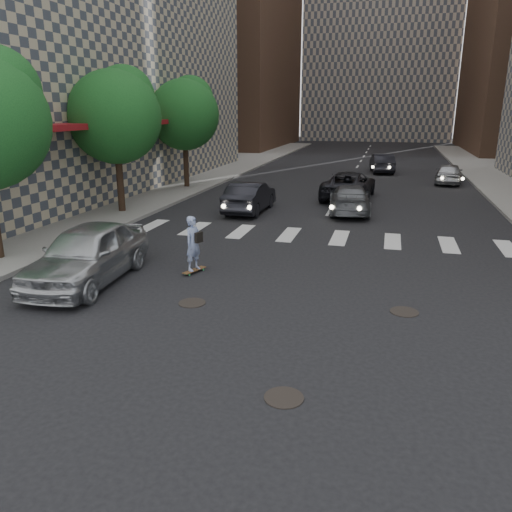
{
  "coord_description": "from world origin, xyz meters",
  "views": [
    {
      "loc": [
        2.69,
        -9.98,
        4.85
      ],
      "look_at": [
        -0.38,
        1.54,
        1.3
      ],
      "focal_mm": 35.0,
      "sensor_mm": 36.0,
      "label": 1
    }
  ],
  "objects": [
    {
      "name": "traffic_car_e",
      "position": [
        2.07,
        30.48,
        0.72
      ],
      "size": [
        2.13,
        4.57,
        1.45
      ],
      "primitive_type": "imported",
      "rotation": [
        0.0,
        0.0,
        3.28
      ],
      "color": "black",
      "rests_on": "ground"
    },
    {
      "name": "silver_sedan",
      "position": [
        -5.5,
        2.0,
        0.85
      ],
      "size": [
        2.34,
        5.09,
        1.69
      ],
      "primitive_type": "imported",
      "rotation": [
        0.0,
        0.0,
        0.07
      ],
      "color": "#B7BABE",
      "rests_on": "ground"
    },
    {
      "name": "traffic_car_a",
      "position": [
        -3.74,
        13.0,
        0.73
      ],
      "size": [
        1.6,
        4.45,
        1.46
      ],
      "primitive_type": "imported",
      "rotation": [
        0.0,
        0.0,
        3.13
      ],
      "color": "black",
      "rests_on": "ground"
    },
    {
      "name": "manhole_c",
      "position": [
        3.3,
        2.0,
        0.01
      ],
      "size": [
        0.7,
        0.7,
        0.02
      ],
      "primitive_type": "cylinder",
      "color": "black",
      "rests_on": "ground"
    },
    {
      "name": "traffic_car_b",
      "position": [
        0.94,
        14.0,
        0.68
      ],
      "size": [
        2.37,
        4.83,
        1.35
      ],
      "primitive_type": "imported",
      "rotation": [
        0.0,
        0.0,
        3.25
      ],
      "color": "#57595E",
      "rests_on": "ground"
    },
    {
      "name": "manhole_a",
      "position": [
        1.2,
        -2.5,
        0.01
      ],
      "size": [
        0.7,
        0.7,
        0.02
      ],
      "primitive_type": "cylinder",
      "color": "black",
      "rests_on": "ground"
    },
    {
      "name": "traffic_car_d",
      "position": [
        6.5,
        25.32,
        0.69
      ],
      "size": [
        2.11,
        4.21,
        1.38
      ],
      "primitive_type": "imported",
      "rotation": [
        0.0,
        0.0,
        3.02
      ],
      "color": "#A4A6AB",
      "rests_on": "ground"
    },
    {
      "name": "traffic_car_c",
      "position": [
        0.57,
        18.0,
        0.75
      ],
      "size": [
        2.83,
        5.52,
        1.49
      ],
      "primitive_type": "imported",
      "rotation": [
        0.0,
        0.0,
        3.08
      ],
      "color": "black",
      "rests_on": "ground"
    },
    {
      "name": "tree_b",
      "position": [
        -9.45,
        11.14,
        4.65
      ],
      "size": [
        4.2,
        4.2,
        6.6
      ],
      "color": "#382619",
      "rests_on": "sidewalk_left"
    },
    {
      "name": "ground",
      "position": [
        0.0,
        0.0,
        0.0
      ],
      "size": [
        160.0,
        160.0,
        0.0
      ],
      "primitive_type": "plane",
      "color": "black",
      "rests_on": "ground"
    },
    {
      "name": "skateboarder",
      "position": [
        -2.86,
        3.55,
        0.92
      ],
      "size": [
        0.58,
        0.91,
        1.76
      ],
      "rotation": [
        0.0,
        0.0,
        -0.35
      ],
      "color": "brown",
      "rests_on": "ground"
    },
    {
      "name": "sidewalk_left",
      "position": [
        -14.5,
        20.0,
        0.07
      ],
      "size": [
        13.0,
        80.0,
        0.15
      ],
      "primitive_type": "cube",
      "color": "gray",
      "rests_on": "ground"
    },
    {
      "name": "manhole_b",
      "position": [
        -2.0,
        1.2,
        0.01
      ],
      "size": [
        0.7,
        0.7,
        0.02
      ],
      "primitive_type": "cylinder",
      "color": "black",
      "rests_on": "ground"
    },
    {
      "name": "tree_c",
      "position": [
        -9.45,
        19.14,
        4.65
      ],
      "size": [
        4.2,
        4.2,
        6.6
      ],
      "color": "#382619",
      "rests_on": "sidewalk_left"
    }
  ]
}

